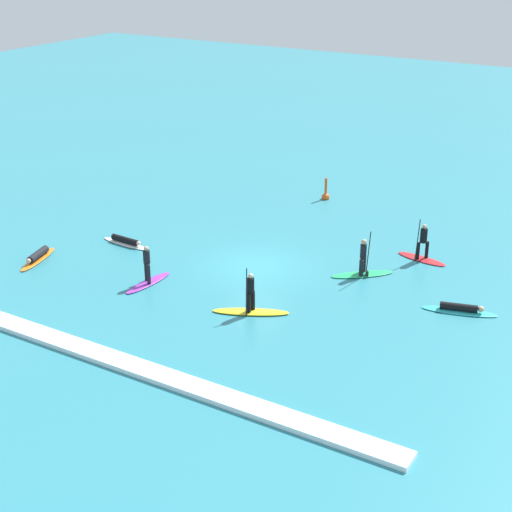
{
  "coord_description": "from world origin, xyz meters",
  "views": [
    {
      "loc": [
        16.97,
        -28.24,
        14.61
      ],
      "look_at": [
        0.0,
        0.0,
        0.5
      ],
      "focal_mm": 54.92,
      "sensor_mm": 36.0,
      "label": 1
    }
  ],
  "objects_px": {
    "surfer_on_purple_board": "(148,274)",
    "surfer_on_orange_board": "(38,257)",
    "marker_buoy": "(326,195)",
    "surfer_on_green_board": "(363,267)",
    "surfer_on_yellow_board": "(251,305)",
    "surfer_on_teal_board": "(460,309)",
    "surfer_on_red_board": "(422,250)",
    "surfer_on_white_board": "(126,242)"
  },
  "relations": [
    {
      "from": "marker_buoy",
      "to": "surfer_on_orange_board",
      "type": "bearing_deg",
      "value": -117.24
    },
    {
      "from": "surfer_on_orange_board",
      "to": "surfer_on_white_board",
      "type": "xyz_separation_m",
      "value": [
        2.28,
        3.64,
        -0.02
      ]
    },
    {
      "from": "surfer_on_orange_board",
      "to": "surfer_on_green_board",
      "type": "relative_size",
      "value": 1.13
    },
    {
      "from": "surfer_on_teal_board",
      "to": "marker_buoy",
      "type": "distance_m",
      "value": 14.75
    },
    {
      "from": "surfer_on_yellow_board",
      "to": "surfer_on_teal_board",
      "type": "distance_m",
      "value": 8.51
    },
    {
      "from": "surfer_on_white_board",
      "to": "surfer_on_teal_board",
      "type": "relative_size",
      "value": 0.94
    },
    {
      "from": "surfer_on_purple_board",
      "to": "surfer_on_red_board",
      "type": "distance_m",
      "value": 12.78
    },
    {
      "from": "surfer_on_orange_board",
      "to": "surfer_on_green_board",
      "type": "distance_m",
      "value": 15.09
    },
    {
      "from": "surfer_on_green_board",
      "to": "marker_buoy",
      "type": "xyz_separation_m",
      "value": [
        -6.07,
        8.56,
        -0.19
      ]
    },
    {
      "from": "surfer_on_purple_board",
      "to": "surfer_on_orange_board",
      "type": "relative_size",
      "value": 0.93
    },
    {
      "from": "surfer_on_green_board",
      "to": "marker_buoy",
      "type": "relative_size",
      "value": 1.92
    },
    {
      "from": "surfer_on_purple_board",
      "to": "surfer_on_teal_board",
      "type": "bearing_deg",
      "value": 113.35
    },
    {
      "from": "surfer_on_orange_board",
      "to": "surfer_on_green_board",
      "type": "height_order",
      "value": "surfer_on_green_board"
    },
    {
      "from": "surfer_on_orange_board",
      "to": "surfer_on_white_board",
      "type": "height_order",
      "value": "surfer_on_orange_board"
    },
    {
      "from": "surfer_on_red_board",
      "to": "surfer_on_white_board",
      "type": "bearing_deg",
      "value": 33.89
    },
    {
      "from": "surfer_on_green_board",
      "to": "marker_buoy",
      "type": "height_order",
      "value": "surfer_on_green_board"
    },
    {
      "from": "surfer_on_yellow_board",
      "to": "surfer_on_red_board",
      "type": "bearing_deg",
      "value": -141.5
    },
    {
      "from": "surfer_on_yellow_board",
      "to": "surfer_on_green_board",
      "type": "height_order",
      "value": "surfer_on_green_board"
    },
    {
      "from": "surfer_on_yellow_board",
      "to": "surfer_on_green_board",
      "type": "distance_m",
      "value": 6.2
    },
    {
      "from": "surfer_on_orange_board",
      "to": "marker_buoy",
      "type": "relative_size",
      "value": 2.16
    },
    {
      "from": "surfer_on_yellow_board",
      "to": "surfer_on_white_board",
      "type": "bearing_deg",
      "value": -45.54
    },
    {
      "from": "surfer_on_teal_board",
      "to": "marker_buoy",
      "type": "relative_size",
      "value": 2.26
    },
    {
      "from": "surfer_on_white_board",
      "to": "marker_buoy",
      "type": "bearing_deg",
      "value": 67.67
    },
    {
      "from": "surfer_on_white_board",
      "to": "surfer_on_yellow_board",
      "type": "distance_m",
      "value": 9.58
    },
    {
      "from": "surfer_on_purple_board",
      "to": "surfer_on_yellow_board",
      "type": "xyz_separation_m",
      "value": [
        5.31,
        -0.06,
        -0.09
      ]
    },
    {
      "from": "surfer_on_yellow_board",
      "to": "surfer_on_purple_board",
      "type": "bearing_deg",
      "value": -27.42
    },
    {
      "from": "surfer_on_red_board",
      "to": "surfer_on_purple_board",
      "type": "bearing_deg",
      "value": 53.4
    },
    {
      "from": "surfer_on_red_board",
      "to": "surfer_on_green_board",
      "type": "relative_size",
      "value": 0.99
    },
    {
      "from": "surfer_on_white_board",
      "to": "surfer_on_teal_board",
      "type": "distance_m",
      "value": 16.38
    },
    {
      "from": "surfer_on_teal_board",
      "to": "surfer_on_purple_board",
      "type": "bearing_deg",
      "value": -176.46
    },
    {
      "from": "surfer_on_purple_board",
      "to": "marker_buoy",
      "type": "distance_m",
      "value": 14.32
    },
    {
      "from": "surfer_on_orange_board",
      "to": "surfer_on_red_board",
      "type": "relative_size",
      "value": 1.14
    },
    {
      "from": "surfer_on_red_board",
      "to": "surfer_on_yellow_board",
      "type": "bearing_deg",
      "value": 75.66
    },
    {
      "from": "surfer_on_teal_board",
      "to": "surfer_on_green_board",
      "type": "xyz_separation_m",
      "value": [
        -4.89,
        1.3,
        0.28
      ]
    },
    {
      "from": "marker_buoy",
      "to": "surfer_on_purple_board",
      "type": "bearing_deg",
      "value": -96.43
    },
    {
      "from": "marker_buoy",
      "to": "surfer_on_red_board",
      "type": "bearing_deg",
      "value": -35.44
    },
    {
      "from": "surfer_on_green_board",
      "to": "surfer_on_purple_board",
      "type": "bearing_deg",
      "value": 174.39
    },
    {
      "from": "surfer_on_orange_board",
      "to": "surfer_on_white_board",
      "type": "distance_m",
      "value": 4.29
    },
    {
      "from": "surfer_on_purple_board",
      "to": "surfer_on_yellow_board",
      "type": "bearing_deg",
      "value": 93.51
    },
    {
      "from": "surfer_on_orange_board",
      "to": "surfer_on_teal_board",
      "type": "height_order",
      "value": "surfer_on_orange_board"
    },
    {
      "from": "surfer_on_red_board",
      "to": "surfer_on_orange_board",
      "type": "bearing_deg",
      "value": 41.64
    },
    {
      "from": "surfer_on_teal_board",
      "to": "surfer_on_green_board",
      "type": "height_order",
      "value": "surfer_on_green_board"
    }
  ]
}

